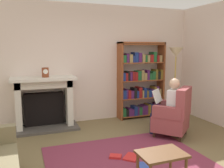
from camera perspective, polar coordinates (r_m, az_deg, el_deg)
The scene contains 11 objects.
back_wall at distance 5.64m, azimuth -5.81°, elevation 4.86°, with size 5.60×0.10×2.70m, color beige.
side_wall_right at distance 5.83m, azimuth 24.06°, elevation 4.29°, with size 0.10×5.20×2.70m, color beige.
area_rug at distance 3.89m, azimuth 3.45°, elevation -17.39°, with size 2.40×1.80×0.01m, color brown.
fireplace at distance 5.32m, azimuth -15.80°, elevation -3.95°, with size 1.35×0.64×1.11m.
mantel_clock at distance 5.13m, azimuth -15.56°, elevation 2.66°, with size 0.14×0.14×0.20m.
bookshelf at distance 5.95m, azimuth 6.93°, elevation 0.64°, with size 1.16×0.32×1.85m.
armchair_reading at distance 4.82m, azimuth 14.55°, elevation -7.17°, with size 0.89×0.89×0.97m.
seated_reader at distance 4.80m, azimuth 13.27°, elevation -4.77°, with size 0.57×0.59×1.14m.
side_table at distance 3.06m, azimuth 11.68°, elevation -16.98°, with size 0.56×0.39×0.47m.
scattered_books at distance 3.92m, azimuth 5.99°, elevation -16.89°, with size 0.82×0.70×0.04m.
floor_lamp at distance 5.65m, azimuth 14.91°, elevation 5.75°, with size 0.32×0.32×1.72m.
Camera 1 is at (-1.44, -2.89, 1.70)m, focal length 38.50 mm.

